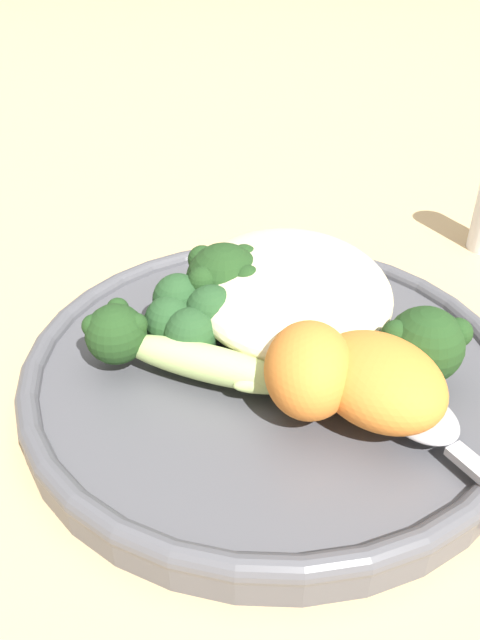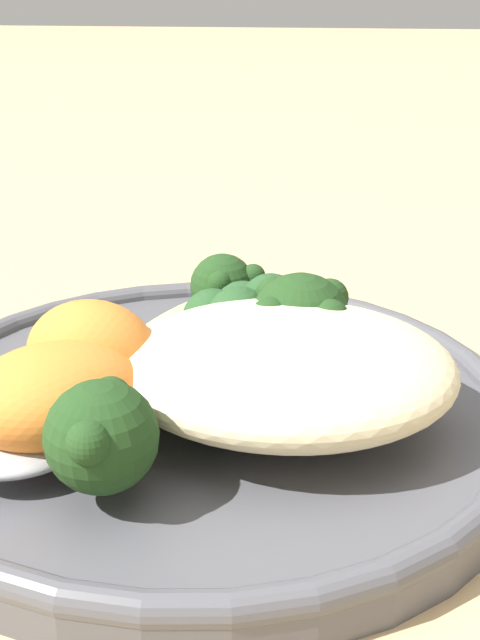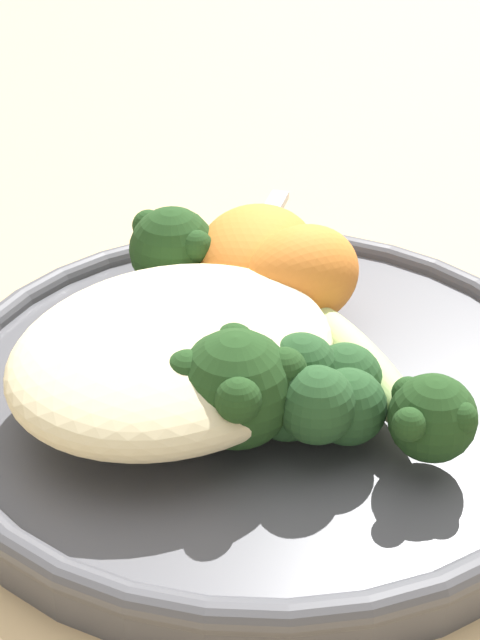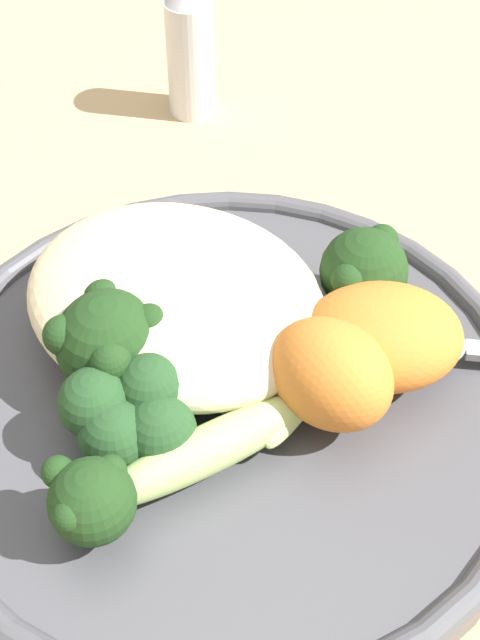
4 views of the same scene
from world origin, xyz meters
The scene contains 11 objects.
ground_plane centered at (0.00, 0.00, 0.00)m, with size 4.00×4.00×0.00m, color tan.
plate centered at (0.00, -0.02, 0.01)m, with size 0.26×0.26×0.02m.
quinoa_mound centered at (-0.03, -0.01, 0.04)m, with size 0.13×0.11×0.04m, color beige.
broccoli_stalk_0 centered at (0.03, 0.04, 0.04)m, with size 0.04×0.12×0.04m.
broccoli_stalk_1 centered at (0.00, 0.01, 0.03)m, with size 0.07×0.06×0.03m.
broccoli_stalk_2 centered at (-0.04, -0.04, 0.04)m, with size 0.10×0.05×0.04m.
broccoli_stalk_3 centered at (0.01, -0.08, 0.04)m, with size 0.07×0.11×0.03m.
sweet_potato_chunk_0 centered at (0.04, -0.01, 0.04)m, with size 0.05×0.04×0.04m, color orange.
sweet_potato_chunk_1 centered at (0.05, 0.03, 0.04)m, with size 0.07×0.05×0.04m, color orange.
kale_tuft centered at (-0.02, -0.06, 0.04)m, with size 0.05×0.05×0.03m.
spoon centered at (0.06, 0.05, 0.03)m, with size 0.10×0.07×0.01m.
Camera 1 is at (0.26, -0.05, 0.22)m, focal length 35.00 mm.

